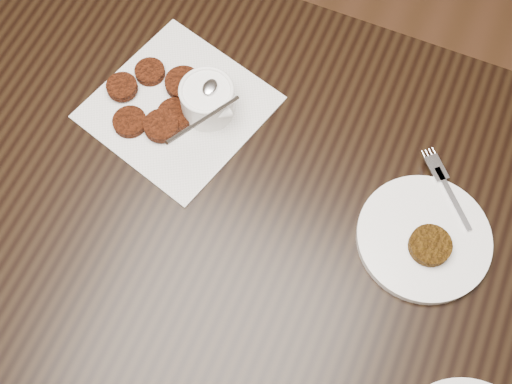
# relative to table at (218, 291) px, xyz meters

# --- Properties ---
(floor) EXTENTS (4.00, 4.00, 0.00)m
(floor) POSITION_rel_table_xyz_m (-0.05, -0.04, -0.38)
(floor) COLOR #56321D
(floor) RESTS_ON ground
(table) EXTENTS (1.52, 0.98, 0.75)m
(table) POSITION_rel_table_xyz_m (0.00, 0.00, 0.00)
(table) COLOR black
(table) RESTS_ON floor
(napkin) EXTENTS (0.33, 0.33, 0.00)m
(napkin) POSITION_rel_table_xyz_m (-0.14, 0.19, 0.38)
(napkin) COLOR white
(napkin) RESTS_ON table
(sauce_ramekin) EXTENTS (0.14, 0.14, 0.13)m
(sauce_ramekin) POSITION_rel_table_xyz_m (-0.09, 0.20, 0.44)
(sauce_ramekin) COLOR white
(sauce_ramekin) RESTS_ON napkin
(patty_cluster) EXTENTS (0.24, 0.24, 0.02)m
(patty_cluster) POSITION_rel_table_xyz_m (-0.17, 0.17, 0.39)
(patty_cluster) COLOR #551D0B
(patty_cluster) RESTS_ON napkin
(plate_with_patty) EXTENTS (0.30, 0.30, 0.03)m
(plate_with_patty) POSITION_rel_table_xyz_m (0.32, 0.12, 0.39)
(plate_with_patty) COLOR white
(plate_with_patty) RESTS_ON table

